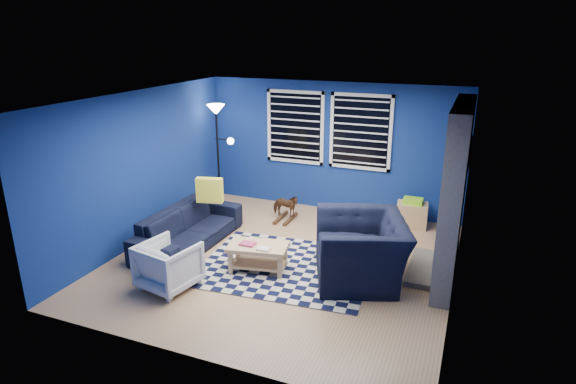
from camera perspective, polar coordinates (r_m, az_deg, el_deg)
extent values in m
plane|color=tan|center=(7.53, -0.61, -8.17)|extent=(5.00, 5.00, 0.00)
plane|color=white|center=(6.78, -0.68, 11.04)|extent=(5.00, 5.00, 0.00)
plane|color=navy|center=(9.33, 5.25, 5.27)|extent=(5.00, 0.00, 5.00)
plane|color=navy|center=(8.30, -16.83, 2.84)|extent=(0.00, 5.00, 5.00)
plane|color=navy|center=(6.57, 19.97, -1.60)|extent=(0.00, 5.00, 5.00)
cube|color=gray|center=(7.05, 19.12, -0.16)|extent=(0.26, 2.00, 2.50)
cube|color=black|center=(7.38, 17.29, -6.66)|extent=(0.04, 0.70, 0.60)
cube|color=gray|center=(7.52, 16.07, -8.68)|extent=(0.50, 1.20, 0.08)
cube|color=black|center=(9.47, 0.89, 7.71)|extent=(1.05, 0.02, 1.30)
cube|color=white|center=(9.36, 0.89, 11.79)|extent=(1.17, 0.05, 0.06)
cube|color=white|center=(9.62, 0.85, 3.72)|extent=(1.17, 0.05, 0.06)
cube|color=black|center=(9.10, 8.62, 7.05)|extent=(1.05, 0.02, 1.30)
cube|color=white|center=(8.98, 8.82, 11.29)|extent=(1.17, 0.05, 0.06)
cube|color=white|center=(9.25, 8.40, 2.91)|extent=(1.17, 0.05, 0.06)
cube|color=black|center=(8.45, 20.40, 3.79)|extent=(0.06, 1.00, 0.58)
cube|color=black|center=(8.45, 20.17, 3.82)|extent=(0.01, 0.92, 0.50)
cube|color=black|center=(7.35, -0.21, -8.81)|extent=(2.64, 2.18, 0.02)
imported|color=black|center=(8.09, -11.67, -4.16)|extent=(2.17, 0.89, 0.63)
imported|color=black|center=(6.93, 8.65, -6.73)|extent=(1.73, 1.63, 0.90)
imported|color=gray|center=(6.88, -13.95, -8.40)|extent=(0.83, 0.85, 0.66)
imported|color=#4E2819|center=(8.97, -0.31, -1.63)|extent=(0.27, 0.53, 0.44)
cube|color=tan|center=(7.10, -3.58, -6.49)|extent=(0.94, 0.65, 0.06)
cube|color=tan|center=(7.22, -3.54, -8.43)|extent=(0.85, 0.56, 0.03)
cube|color=#AF325E|center=(7.10, -4.81, -6.13)|extent=(0.25, 0.20, 0.03)
cube|color=silver|center=(6.93, -2.91, -6.75)|extent=(0.20, 0.16, 0.03)
cube|color=tan|center=(7.19, -6.87, -8.06)|extent=(0.07, 0.07, 0.35)
cube|color=tan|center=(6.90, -1.45, -9.13)|extent=(0.07, 0.07, 0.35)
cube|color=tan|center=(7.49, -5.47, -6.85)|extent=(0.07, 0.07, 0.35)
cube|color=tan|center=(7.21, -0.24, -7.81)|extent=(0.07, 0.07, 0.35)
cube|color=tan|center=(8.98, 14.45, -2.65)|extent=(0.57, 0.41, 0.45)
cube|color=black|center=(8.98, 14.45, -2.65)|extent=(0.50, 0.37, 0.36)
cube|color=#91ED1B|center=(8.89, 14.59, -1.04)|extent=(0.36, 0.29, 0.09)
cylinder|color=black|center=(9.93, -8.02, -1.44)|extent=(0.26, 0.26, 0.03)
cylinder|color=black|center=(9.65, -8.27, 3.85)|extent=(0.04, 0.04, 1.91)
cone|color=white|center=(9.45, -8.55, 9.64)|extent=(0.34, 0.34, 0.19)
sphere|color=white|center=(9.36, -6.83, 6.01)|extent=(0.13, 0.13, 0.13)
cube|color=yellow|center=(8.19, -9.28, 0.21)|extent=(0.46, 0.24, 0.42)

